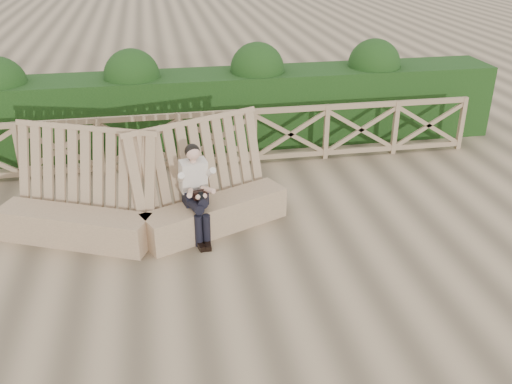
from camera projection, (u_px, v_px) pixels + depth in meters
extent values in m
plane|color=brown|center=(248.00, 264.00, 7.92)|extent=(60.00, 60.00, 0.00)
cube|color=#82674A|center=(75.00, 227.00, 8.37)|extent=(2.29, 1.39, 0.49)
cube|color=#82674A|center=(79.00, 184.00, 8.35)|extent=(2.27, 1.35, 1.60)
cube|color=#82674A|center=(216.00, 215.00, 8.70)|extent=(2.29, 1.38, 0.49)
cube|color=#82674A|center=(206.00, 174.00, 8.65)|extent=(2.27, 1.34, 1.60)
cube|color=black|center=(195.00, 197.00, 8.47)|extent=(0.39, 0.32, 0.21)
cube|color=beige|center=(193.00, 175.00, 8.37)|extent=(0.44, 0.35, 0.51)
sphere|color=tan|center=(193.00, 153.00, 8.17)|extent=(0.24, 0.24, 0.20)
sphere|color=black|center=(192.00, 151.00, 8.19)|extent=(0.27, 0.27, 0.22)
cylinder|color=black|center=(194.00, 205.00, 8.28)|extent=(0.24, 0.47, 0.14)
cylinder|color=black|center=(203.00, 198.00, 8.32)|extent=(0.24, 0.47, 0.16)
cylinder|color=black|center=(199.00, 231.00, 8.25)|extent=(0.14, 0.14, 0.49)
cylinder|color=black|center=(207.00, 230.00, 8.27)|extent=(0.14, 0.14, 0.49)
cube|color=black|center=(201.00, 246.00, 8.26)|extent=(0.14, 0.25, 0.08)
cube|color=black|center=(208.00, 245.00, 8.28)|extent=(0.14, 0.25, 0.08)
cube|color=black|center=(200.00, 195.00, 8.29)|extent=(0.22, 0.16, 0.13)
cube|color=black|center=(202.00, 196.00, 8.13)|extent=(0.08, 0.10, 0.12)
cube|color=#856E4D|center=(216.00, 114.00, 10.56)|extent=(10.10, 0.07, 0.10)
cube|color=#856E4D|center=(218.00, 160.00, 10.97)|extent=(10.10, 0.07, 0.10)
cube|color=black|center=(210.00, 110.00, 11.75)|extent=(12.00, 1.20, 1.50)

